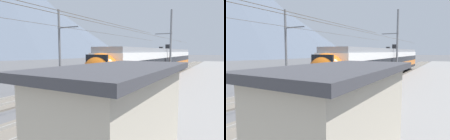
% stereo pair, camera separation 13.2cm
% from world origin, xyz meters
% --- Properties ---
extents(ground_plane, '(400.00, 400.00, 0.00)m').
position_xyz_m(ground_plane, '(0.00, 0.00, 0.00)').
color(ground_plane, '#565659').
extents(platform_slab, '(120.00, 6.21, 0.35)m').
position_xyz_m(platform_slab, '(0.00, -3.90, 0.17)').
color(platform_slab, gray).
rests_on(platform_slab, ground).
extents(track_near, '(120.00, 3.00, 0.28)m').
position_xyz_m(track_near, '(0.00, 1.19, 0.07)').
color(track_near, '#6B6359').
rests_on(track_near, ground).
extents(track_far, '(120.00, 3.00, 0.28)m').
position_xyz_m(track_far, '(0.00, 6.34, 0.07)').
color(track_far, '#6B6359').
rests_on(track_far, ground).
extents(train_near_platform, '(29.66, 2.93, 4.27)m').
position_xyz_m(train_near_platform, '(15.15, 1.19, 2.23)').
color(train_near_platform, '#2D2D30').
rests_on(train_near_platform, track_near).
extents(train_far_track, '(30.16, 2.87, 4.27)m').
position_xyz_m(train_far_track, '(29.35, 6.34, 2.23)').
color(train_far_track, '#2D2D30').
rests_on(train_far_track, track_far).
extents(catenary_mast_mid, '(46.32, 2.07, 8.47)m').
position_xyz_m(catenary_mast_mid, '(13.80, -0.46, 4.35)').
color(catenary_mast_mid, slate).
rests_on(catenary_mast_mid, ground).
extents(catenary_mast_far_side, '(46.32, 2.68, 7.79)m').
position_xyz_m(catenary_mast_far_side, '(4.78, 8.53, 4.10)').
color(catenary_mast_far_side, slate).
rests_on(catenary_mast_far_side, ground).
extents(platform_sign, '(0.70, 0.08, 2.33)m').
position_xyz_m(platform_sign, '(0.02, -2.19, 2.05)').
color(platform_sign, '#59595B').
rests_on(platform_sign, platform_slab).
extents(potted_plant_platform_edge, '(0.49, 0.49, 0.79)m').
position_xyz_m(potted_plant_platform_edge, '(4.90, -2.57, 0.80)').
color(potted_plant_platform_edge, brown).
rests_on(potted_plant_platform_edge, platform_slab).
extents(platform_shelter, '(4.46, 2.18, 2.84)m').
position_xyz_m(platform_shelter, '(-6.32, -4.20, 1.79)').
color(platform_shelter, '#B7AD99').
rests_on(platform_shelter, platform_slab).
extents(mountain_right_ridge, '(162.77, 162.77, 55.74)m').
position_xyz_m(mountain_right_ridge, '(172.86, 180.02, 27.87)').
color(mountain_right_ridge, '#515B6B').
rests_on(mountain_right_ridge, ground).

